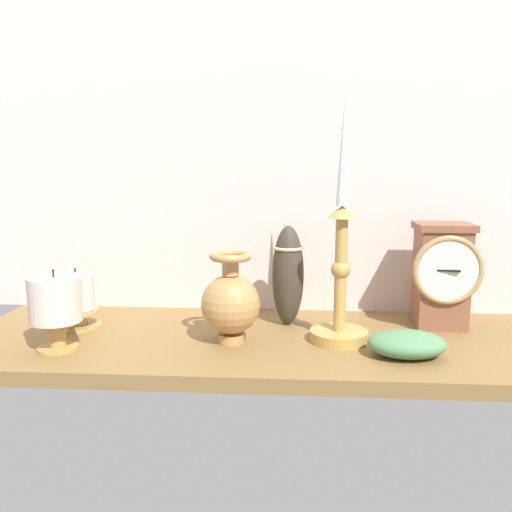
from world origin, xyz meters
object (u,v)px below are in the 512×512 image
object	(u,v)px
mantel_clock	(442,274)
candlestick_tall_left	(341,268)
brass_vase_bulbous	(231,302)
pillar_candle_near_clock	(55,305)
tall_ceramic_vase	(288,275)
pillar_candle_front	(77,301)

from	to	relation	value
mantel_clock	candlestick_tall_left	xyz separation A→B (cm)	(-18.70, -9.07, 2.57)
brass_vase_bulbous	pillar_candle_near_clock	bearing A→B (deg)	-169.38
mantel_clock	brass_vase_bulbous	size ratio (longest dim) A/B	1.25
candlestick_tall_left	pillar_candle_near_clock	distance (cm)	45.82
mantel_clock	brass_vase_bulbous	bearing A→B (deg)	-163.07
mantel_clock	tall_ceramic_vase	xyz separation A→B (cm)	(-27.35, -0.24, -0.51)
pillar_candle_front	pillar_candle_near_clock	distance (cm)	12.38
brass_vase_bulbous	tall_ceramic_vase	bearing A→B (deg)	49.82
pillar_candle_front	pillar_candle_near_clock	bearing A→B (deg)	-82.65
tall_ceramic_vase	brass_vase_bulbous	bearing A→B (deg)	-130.18
mantel_clock	pillar_candle_front	xyz separation A→B (cm)	(-65.23, -4.21, -5.09)
tall_ceramic_vase	mantel_clock	bearing A→B (deg)	0.51
brass_vase_bulbous	pillar_candle_near_clock	xyz separation A→B (cm)	(-27.14, -5.09, 0.41)
candlestick_tall_left	pillar_candle_near_clock	xyz separation A→B (cm)	(-44.98, -7.14, -5.04)
mantel_clock	brass_vase_bulbous	distance (cm)	38.30
mantel_clock	candlestick_tall_left	distance (cm)	20.94
mantel_clock	pillar_candle_near_clock	xyz separation A→B (cm)	(-63.68, -16.21, -2.47)
candlestick_tall_left	pillar_candle_front	bearing A→B (deg)	174.03
pillar_candle_front	pillar_candle_near_clock	world-z (taller)	pillar_candle_near_clock
candlestick_tall_left	tall_ceramic_vase	bearing A→B (deg)	134.39
candlestick_tall_left	pillar_candle_near_clock	size ratio (longest dim) A/B	3.14
mantel_clock	pillar_candle_front	world-z (taller)	mantel_clock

